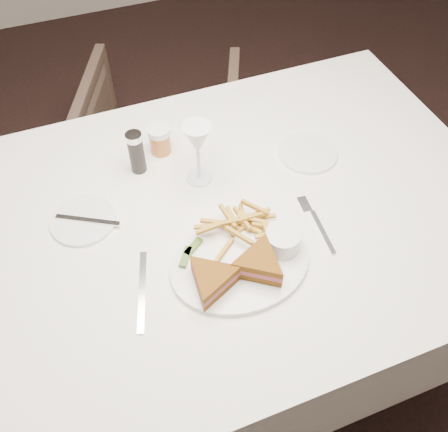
% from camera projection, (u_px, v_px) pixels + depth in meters
% --- Properties ---
extents(ground, '(5.00, 5.00, 0.00)m').
position_uv_depth(ground, '(190.00, 357.00, 1.78)').
color(ground, black).
rests_on(ground, ground).
extents(table, '(1.47, 0.99, 0.75)m').
position_uv_depth(table, '(218.00, 292.00, 1.52)').
color(table, white).
rests_on(table, ground).
extents(chair_far, '(0.78, 0.76, 0.62)m').
position_uv_depth(chair_far, '(163.00, 136.00, 2.06)').
color(chair_far, '#48372C').
rests_on(chair_far, ground).
extents(table_setting, '(0.78, 0.60, 0.18)m').
position_uv_depth(table_setting, '(224.00, 224.00, 1.16)').
color(table_setting, white).
rests_on(table_setting, table).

